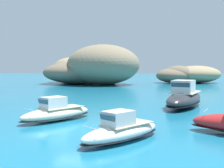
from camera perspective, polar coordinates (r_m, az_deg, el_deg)
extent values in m
plane|color=#197093|center=(20.84, -8.33, -9.08)|extent=(400.00, 400.00, 0.00)
ellipsoid|color=#84755B|center=(73.54, -1.82, 4.04)|extent=(27.41, 27.44, 10.69)
ellipsoid|color=#756651|center=(77.23, -6.55, 2.37)|extent=(21.28, 18.26, 6.33)
ellipsoid|color=#9E8966|center=(80.87, -1.73, 2.94)|extent=(15.30, 15.59, 7.75)
ellipsoid|color=#9E8966|center=(86.91, -8.33, 2.94)|extent=(12.86, 11.44, 7.79)
ellipsoid|color=#756651|center=(76.37, -4.41, 3.07)|extent=(14.46, 14.33, 8.19)
ellipsoid|color=#756651|center=(81.55, -0.09, 3.11)|extent=(6.53, 7.54, 8.23)
ellipsoid|color=#756651|center=(83.07, 12.96, 1.72)|extent=(11.89, 13.53, 4.45)
ellipsoid|color=#9E8966|center=(85.33, 17.16, 1.93)|extent=(19.98, 19.91, 5.14)
ellipsoid|color=#756651|center=(82.46, 13.62, 1.94)|extent=(12.41, 13.00, 5.14)
ellipsoid|color=beige|center=(23.97, -11.39, -6.07)|extent=(5.40, 6.81, 1.15)
ellipsoid|color=black|center=(24.01, -11.39, -6.68)|extent=(5.51, 6.94, 0.14)
cube|color=#C6B793|center=(24.18, -10.42, -4.80)|extent=(3.48, 4.08, 0.06)
cube|color=silver|center=(23.63, -12.10, -3.77)|extent=(2.23, 2.37, 0.95)
cube|color=#2D4756|center=(23.09, -14.09, -3.73)|extent=(1.23, 0.91, 0.51)
cylinder|color=silver|center=(22.47, -16.97, -5.05)|extent=(1.22, 0.81, 0.04)
ellipsoid|color=#2D2D33|center=(32.75, 14.78, -3.06)|extent=(5.94, 10.77, 1.75)
ellipsoid|color=black|center=(32.79, 14.77, -3.75)|extent=(6.06, 10.99, 0.21)
cube|color=#C6B793|center=(33.43, 15.09, -1.65)|extent=(4.16, 6.19, 0.06)
cube|color=silver|center=(32.11, 14.61, -0.50)|extent=(2.91, 3.39, 1.44)
cube|color=#2D4756|center=(30.68, 14.01, -0.40)|extent=(2.02, 0.89, 0.76)
cylinder|color=silver|center=(28.76, 13.04, -2.06)|extent=(2.08, 0.66, 0.04)
cylinder|color=silver|center=(20.64, 18.90, -5.18)|extent=(0.54, 1.66, 0.04)
ellipsoid|color=white|center=(17.13, 2.09, -9.96)|extent=(5.16, 6.17, 1.06)
ellipsoid|color=black|center=(17.18, 2.08, -10.74)|extent=(5.26, 6.30, 0.13)
cube|color=#C6B793|center=(17.36, 3.18, -8.26)|extent=(3.30, 3.72, 0.06)
cube|color=silver|center=(16.72, 1.34, -7.07)|extent=(2.09, 2.19, 0.87)
cube|color=#2D4756|center=(16.09, -0.92, -7.17)|extent=(1.11, 0.88, 0.47)
cylinder|color=silver|center=(15.37, -4.33, -9.10)|extent=(1.09, 0.79, 0.04)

